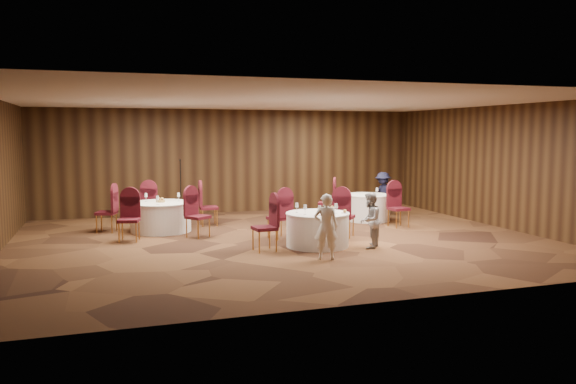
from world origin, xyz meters
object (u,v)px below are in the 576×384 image
object	(u,v)px
table_right	(368,207)
mic_stand	(181,202)
table_main	(317,229)
table_left	(161,217)
woman_b	(370,220)
woman_a	(326,227)
man_c	(383,194)

from	to	relation	value
table_right	mic_stand	world-z (taller)	mic_stand
table_main	table_right	size ratio (longest dim) A/B	1.07
table_left	table_main	bearing A→B (deg)	-44.08
table_right	woman_b	bearing A→B (deg)	-115.54
table_left	woman_b	bearing A→B (deg)	-40.65
woman_a	man_c	size ratio (longest dim) A/B	1.00
man_c	woman_b	bearing A→B (deg)	-50.76
table_main	woman_a	world-z (taller)	woman_a
woman_b	man_c	bearing A→B (deg)	-170.88
mic_stand	man_c	xyz separation A→B (m)	(5.93, -0.90, 0.13)
table_main	mic_stand	world-z (taller)	mic_stand
mic_stand	woman_b	bearing A→B (deg)	-57.15
table_right	woman_a	xyz separation A→B (m)	(-2.99, -4.26, 0.28)
table_left	table_right	distance (m)	5.76
table_right	woman_a	size ratio (longest dim) A/B	1.00
woman_a	man_c	distance (m)	6.36
table_right	woman_b	size ratio (longest dim) A/B	1.07
woman_a	woman_b	world-z (taller)	woman_a
mic_stand	woman_a	distance (m)	6.28
table_main	man_c	size ratio (longest dim) A/B	1.07
woman_a	table_left	bearing A→B (deg)	-34.33
table_left	woman_b	world-z (taller)	woman_b
man_c	mic_stand	bearing A→B (deg)	-118.51
table_left	table_right	world-z (taller)	same
woman_b	table_right	bearing A→B (deg)	-165.50
woman_b	man_c	distance (m)	5.01
table_right	mic_stand	bearing A→B (deg)	161.52
table_main	table_left	bearing A→B (deg)	135.92
table_main	man_c	xyz separation A→B (m)	(3.58, 3.77, 0.28)
table_right	man_c	world-z (taller)	man_c
mic_stand	woman_b	xyz separation A→B (m)	(3.36, -5.20, 0.09)
table_main	table_right	distance (m)	4.02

